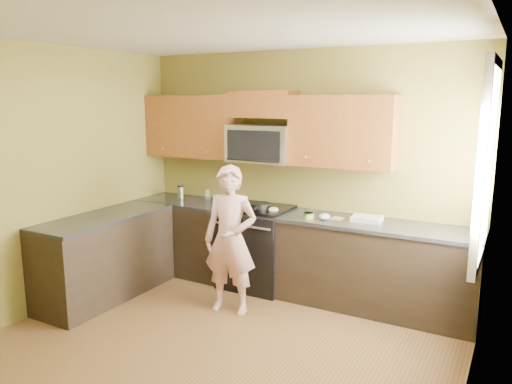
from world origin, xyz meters
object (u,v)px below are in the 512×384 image
Objects in this scene: woman at (230,240)px; travel_mug at (181,199)px; stove at (256,246)px; microwave at (262,162)px; butter_tub at (309,219)px; frying_pan at (259,208)px.

travel_mug is (-1.22, 0.79, 0.16)m from woman.
stove is 1.25× the size of microwave.
butter_tub is at bearing -20.19° from microwave.
microwave is 4.39× the size of travel_mug.
stove is 0.80m from woman.
butter_tub is (0.65, -0.10, -0.03)m from frying_pan.
woman reaches higher than frying_pan.
stove is 2.18× the size of frying_pan.
microwave is at bearing 159.81° from butter_tub.
microwave is 0.53m from frying_pan.
microwave is 1.74× the size of frying_pan.
travel_mug is (-1.17, 0.09, -0.03)m from frying_pan.
stove is 5.49× the size of travel_mug.
microwave is at bearing 92.65° from frying_pan.
stove is at bearing 131.90° from frying_pan.
butter_tub is (0.70, -0.13, 0.45)m from stove.
travel_mug is at bearing 177.26° from stove.
woman reaches higher than travel_mug.
frying_pan is 0.66m from butter_tub.
stove is 8.67× the size of butter_tub.
woman is at bearing -134.80° from butter_tub.
woman is 1.47m from travel_mug.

